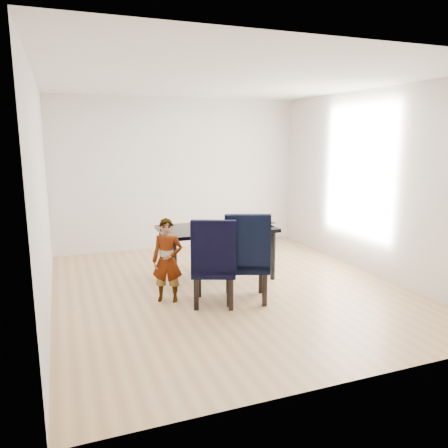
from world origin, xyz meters
name	(u,v)px	position (x,y,z in m)	size (l,w,h in m)	color
floor	(229,288)	(0.00, 0.00, -0.01)	(4.50, 5.00, 0.01)	tan
ceiling	(230,80)	(0.00, 0.00, 2.71)	(4.50, 5.00, 0.01)	white
wall_back	(179,174)	(0.00, 2.50, 1.35)	(4.50, 0.01, 2.70)	silver
wall_front	(349,225)	(0.00, -2.50, 1.35)	(4.50, 0.01, 2.70)	silver
wall_left	(41,197)	(-2.25, 0.00, 1.35)	(0.01, 5.00, 2.70)	silver
wall_right	(372,183)	(2.25, 0.00, 1.35)	(0.01, 5.00, 2.70)	silver
dining_table	(217,252)	(0.00, 0.50, 0.38)	(1.60, 0.90, 0.75)	black
chair_left	(214,261)	(-0.37, -0.44, 0.54)	(0.52, 0.54, 1.08)	black
chair_right	(246,256)	(0.04, -0.45, 0.56)	(0.54, 0.56, 1.13)	black
child	(167,260)	(-0.88, -0.15, 0.52)	(0.38, 0.25, 1.04)	orange
plate	(208,233)	(-0.25, 0.15, 0.76)	(0.29, 0.29, 0.02)	white
sandwich	(207,230)	(-0.26, 0.16, 0.80)	(0.16, 0.08, 0.06)	olive
laptop	(262,224)	(0.68, 0.43, 0.76)	(0.35, 0.23, 0.03)	black
cable_tangle	(244,226)	(0.40, 0.43, 0.75)	(0.16, 0.16, 0.01)	black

